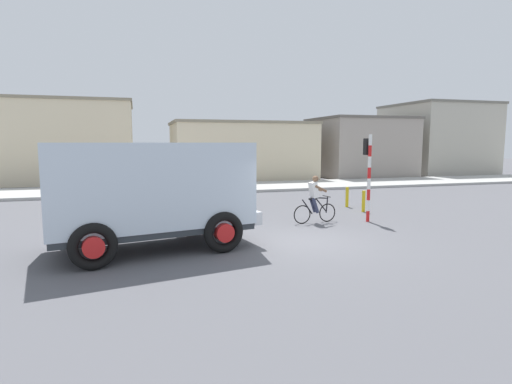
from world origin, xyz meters
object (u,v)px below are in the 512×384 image
(cyclist, at_px, (315,199))
(traffic_light_pole, at_px, (368,166))
(car_red_near, at_px, (154,188))
(pedestrian_near_kerb, at_px, (239,185))
(bollard_far, at_px, (347,197))
(truck_foreground, at_px, (151,189))
(bollard_near, at_px, (364,201))

(cyclist, relative_size, traffic_light_pole, 0.54)
(traffic_light_pole, height_order, car_red_near, traffic_light_pole)
(pedestrian_near_kerb, bearing_deg, cyclist, -77.42)
(bollard_far, bearing_deg, truck_foreground, -149.79)
(cyclist, bearing_deg, bollard_far, 45.32)
(truck_foreground, bearing_deg, traffic_light_pole, 13.41)
(cyclist, bearing_deg, pedestrian_near_kerb, 102.58)
(car_red_near, bearing_deg, pedestrian_near_kerb, 1.81)
(cyclist, bearing_deg, bollard_near, 28.26)
(truck_foreground, relative_size, car_red_near, 1.44)
(truck_foreground, bearing_deg, pedestrian_near_kerb, 60.95)
(truck_foreground, height_order, cyclist, truck_foreground)
(traffic_light_pole, bearing_deg, bollard_far, 73.40)
(truck_foreground, height_order, bollard_far, truck_foreground)
(car_red_near, bearing_deg, bollard_far, -18.70)
(car_red_near, relative_size, pedestrian_near_kerb, 2.48)
(bollard_far, bearing_deg, cyclist, -134.68)
(pedestrian_near_kerb, height_order, bollard_far, pedestrian_near_kerb)
(truck_foreground, xyz_separation_m, bollard_far, (8.75, 5.10, -1.22))
(traffic_light_pole, height_order, bollard_near, traffic_light_pole)
(pedestrian_near_kerb, bearing_deg, bollard_near, -45.50)
(cyclist, distance_m, traffic_light_pole, 2.34)
(car_red_near, bearing_deg, cyclist, -47.12)
(traffic_light_pole, bearing_deg, truck_foreground, -166.59)
(truck_foreground, distance_m, pedestrian_near_kerb, 9.25)
(traffic_light_pole, bearing_deg, bollard_near, 62.30)
(truck_foreground, distance_m, traffic_light_pole, 8.02)
(truck_foreground, relative_size, pedestrian_near_kerb, 3.57)
(cyclist, relative_size, pedestrian_near_kerb, 1.06)
(traffic_light_pole, relative_size, bollard_far, 3.56)
(truck_foreground, distance_m, cyclist, 6.22)
(cyclist, bearing_deg, traffic_light_pole, -7.23)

